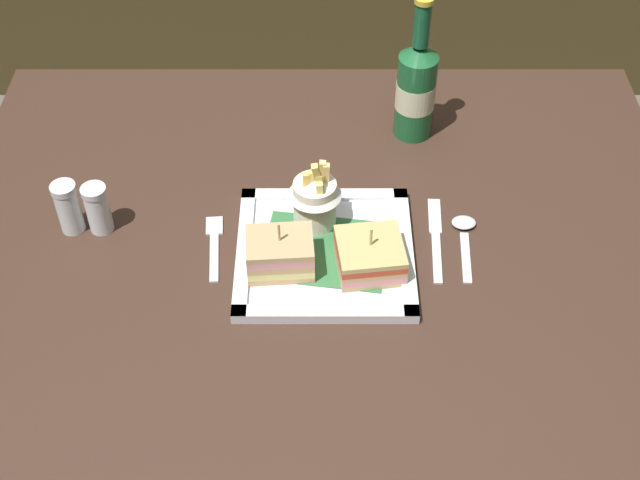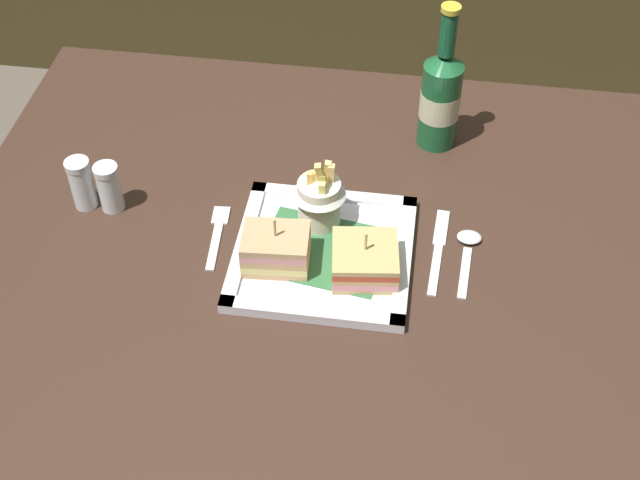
% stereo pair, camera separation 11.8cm
% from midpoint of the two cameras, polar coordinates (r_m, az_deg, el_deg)
% --- Properties ---
extents(dining_table, '(1.07, 0.93, 0.73)m').
position_cam_midpoint_polar(dining_table, '(1.29, -2.77, -5.20)').
color(dining_table, '#3A261C').
rests_on(dining_table, ground_plane).
extents(square_plate, '(0.24, 0.24, 0.02)m').
position_cam_midpoint_polar(square_plate, '(1.21, -2.63, -0.97)').
color(square_plate, white).
rests_on(square_plate, dining_table).
extents(sandwich_half_left, '(0.09, 0.07, 0.08)m').
position_cam_midpoint_polar(sandwich_half_left, '(1.18, -5.66, -1.03)').
color(sandwich_half_left, tan).
rests_on(sandwich_half_left, square_plate).
extents(sandwich_half_right, '(0.10, 0.10, 0.07)m').
position_cam_midpoint_polar(sandwich_half_right, '(1.17, 0.23, -1.17)').
color(sandwich_half_right, tan).
rests_on(sandwich_half_right, square_plate).
extents(fries_cup, '(0.08, 0.08, 0.12)m').
position_cam_midpoint_polar(fries_cup, '(1.22, -3.28, 2.77)').
color(fries_cup, white).
rests_on(fries_cup, square_plate).
extents(beer_bottle, '(0.06, 0.06, 0.24)m').
position_cam_midpoint_polar(beer_bottle, '(1.37, 3.65, 9.80)').
color(beer_bottle, '#1B5B31').
rests_on(beer_bottle, dining_table).
extents(fork, '(0.03, 0.13, 0.00)m').
position_cam_midpoint_polar(fork, '(1.25, -9.76, -0.37)').
color(fork, silver).
rests_on(fork, dining_table).
extents(knife, '(0.02, 0.17, 0.00)m').
position_cam_midpoint_polar(knife, '(1.25, 4.71, 0.16)').
color(knife, silver).
rests_on(knife, dining_table).
extents(spoon, '(0.04, 0.13, 0.01)m').
position_cam_midpoint_polar(spoon, '(1.25, 6.58, 0.42)').
color(spoon, silver).
rests_on(spoon, dining_table).
extents(salt_shaker, '(0.04, 0.04, 0.08)m').
position_cam_midpoint_polar(salt_shaker, '(1.30, -18.71, 1.73)').
color(salt_shaker, silver).
rests_on(salt_shaker, dining_table).
extents(pepper_shaker, '(0.04, 0.04, 0.08)m').
position_cam_midpoint_polar(pepper_shaker, '(1.29, -16.95, 1.69)').
color(pepper_shaker, silver).
rests_on(pepper_shaker, dining_table).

